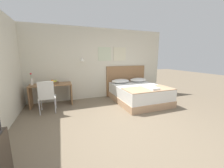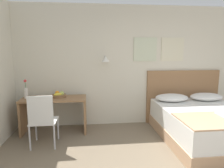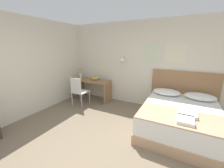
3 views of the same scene
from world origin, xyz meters
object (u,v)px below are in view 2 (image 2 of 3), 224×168
Objects in this scene: desk at (54,108)px; desk_chair at (42,117)px; flower_vase at (26,92)px; pillow_right at (206,97)px; bed at (206,125)px; fruit_bowl at (59,95)px; headboard at (182,96)px; pillow_left at (172,98)px.

desk is 0.69m from desk_chair.
desk_chair is 0.89m from flower_vase.
bed is at bearing -119.72° from pillow_right.
fruit_bowl reaches higher than pillow_right.
pillow_left is (-0.40, -0.32, 0.06)m from headboard.
headboard is 1.83× the size of desk_chair.
pillow_left is 1.87× the size of flower_vase.
bed is at bearing -90.00° from headboard.
bed is 2.98m from desk.
flower_vase reaches higher than fruit_bowl.
headboard is 3.14m from desk_chair.
flower_vase is at bearing -176.32° from fruit_bowl.
flower_vase is at bearing 178.77° from desk.
fruit_bowl is (0.10, 0.05, 0.25)m from desk.
bed is 0.89m from pillow_left.
desk_chair is (-3.37, -0.68, -0.12)m from pillow_right.
fruit_bowl is 0.76× the size of flower_vase.
fruit_bowl is at bearing 178.71° from pillow_left.
bed is 2.09× the size of desk_chair.
desk is at bearing 82.97° from desk_chair.
desk_chair is (-2.97, 0.02, 0.25)m from bed.
desk_chair is 0.79m from fruit_bowl.
desk_chair is at bearing -97.03° from desk.
desk is at bearing -173.72° from headboard.
fruit_bowl is at bearing 28.64° from desk.
desk_chair is at bearing -56.49° from flower_vase.
desk_chair is at bearing -103.82° from fruit_bowl.
headboard reaches higher than desk_chair.
pillow_left is at bearing 180.00° from pillow_right.
desk is at bearing -151.36° from fruit_bowl.
desk is (-3.29, 0.00, -0.15)m from pillow_right.
desk_chair is 3.23× the size of fruit_bowl.
desk is at bearing 179.97° from pillow_left.
desk is 0.64m from flower_vase.
pillow_right is at bearing -38.77° from headboard.
desk is (-2.49, 0.00, -0.15)m from pillow_left.
fruit_bowl is at bearing 164.96° from bed.
flower_vase is (-0.46, 0.69, 0.32)m from desk_chair.
fruit_bowl is (-2.40, 0.05, 0.10)m from pillow_left.
desk_chair reaches higher than desk.
headboard is 2.41× the size of pillow_left.
desk_chair is (-2.58, -0.68, -0.12)m from pillow_left.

